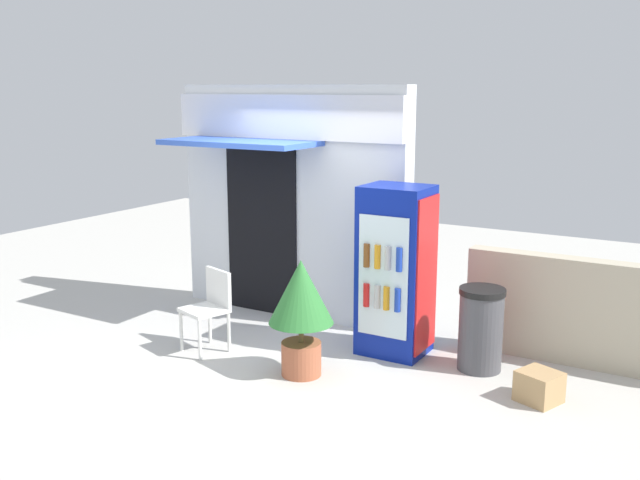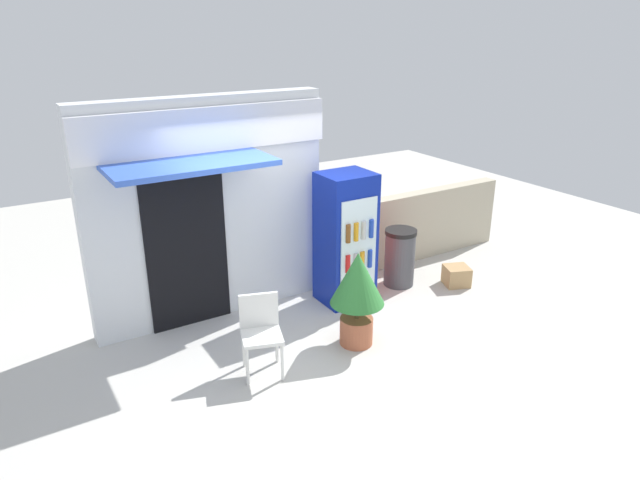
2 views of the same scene
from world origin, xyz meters
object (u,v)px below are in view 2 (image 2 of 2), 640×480
trash_bin (400,257)px  plastic_chair (261,328)px  cardboard_box (456,276)px  drink_cooler (346,239)px  potted_plant_near_shop (357,287)px

trash_bin → plastic_chair: bearing=-160.9°
cardboard_box → plastic_chair: bearing=-172.2°
trash_bin → cardboard_box: size_ratio=2.48×
drink_cooler → potted_plant_near_shop: (-0.53, -1.01, -0.16)m
trash_bin → drink_cooler: bearing=179.7°
potted_plant_near_shop → cardboard_box: 2.29m
plastic_chair → potted_plant_near_shop: 1.21m
drink_cooler → potted_plant_near_shop: drink_cooler is taller
potted_plant_near_shop → trash_bin: bearing=34.8°
drink_cooler → trash_bin: size_ratio=2.13×
plastic_chair → potted_plant_near_shop: size_ratio=0.75×
trash_bin → cardboard_box: (0.69, -0.46, -0.28)m
potted_plant_near_shop → plastic_chair: bearing=175.5°
drink_cooler → plastic_chair: size_ratio=2.05×
potted_plant_near_shop → cardboard_box: size_ratio=3.42×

